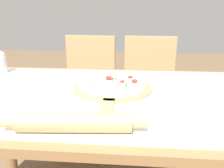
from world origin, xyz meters
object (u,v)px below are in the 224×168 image
pizza_peel (112,88)px  pizza (113,83)px  chair_left (89,86)px  chair_right (149,88)px  rolling_pin (73,123)px

pizza_peel → pizza: (0.00, 0.02, 0.02)m
pizza_peel → pizza: size_ratio=1.70×
chair_left → chair_right: (0.46, 0.00, 0.00)m
rolling_pin → chair_left: chair_left is taller
chair_left → chair_right: same height
pizza → pizza_peel: bearing=-91.4°
pizza_peel → rolling_pin: bearing=-102.2°
chair_right → rolling_pin: bearing=-102.6°
pizza_peel → chair_right: chair_right is taller
rolling_pin → chair_right: chair_right is taller
pizza_peel → chair_left: size_ratio=0.58×
chair_right → pizza: bearing=-104.3°
rolling_pin → chair_left: size_ratio=0.48×
pizza → chair_right: chair_right is taller
rolling_pin → chair_left: bearing=98.5°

